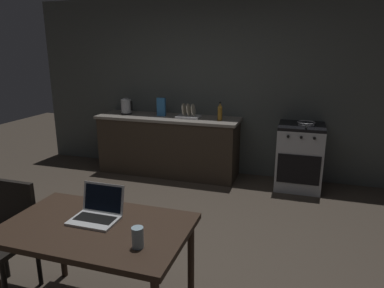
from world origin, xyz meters
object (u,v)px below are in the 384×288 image
dining_table (96,235)px  cereal_box (161,107)px  bottle (220,112)px  frying_pan (306,123)px  chair (8,231)px  stove_oven (299,156)px  electric_kettle (126,107)px  drinking_glass (138,237)px  laptop (97,213)px  dish_rack (189,115)px

dining_table → cereal_box: 3.13m
bottle → frying_pan: bottle is taller
chair → bottle: size_ratio=3.35×
stove_oven → bottle: (-1.12, -0.05, 0.57)m
electric_kettle → drinking_glass: electric_kettle is taller
dining_table → laptop: bearing=114.2°
stove_oven → bottle: bottle is taller
laptop → drinking_glass: (0.43, -0.24, 0.02)m
stove_oven → laptop: laptop is taller
electric_kettle → drinking_glass: bearing=-61.4°
drinking_glass → chair: bearing=169.4°
electric_kettle → cereal_box: (0.58, 0.02, 0.02)m
dining_table → dish_rack: 3.03m
dish_rack → frying_pan: bearing=-1.0°
dining_table → dish_rack: bearing=95.9°
bottle → stove_oven: bearing=2.4°
bottle → chair: bearing=-109.5°
chair → electric_kettle: 3.01m
electric_kettle → laptop: bearing=-66.1°
dining_table → cereal_box: bearing=104.0°
dish_rack → drinking_glass: bearing=-77.5°
drinking_glass → cereal_box: 3.38m
stove_oven → dining_table: stove_oven is taller
electric_kettle → dish_rack: electric_kettle is taller
dining_table → dish_rack: dish_rack is taller
bottle → cereal_box: (-0.92, 0.07, 0.01)m
stove_oven → electric_kettle: (-2.62, 0.00, 0.56)m
cereal_box → dish_rack: bearing=-2.6°
dining_table → bottle: bearing=86.7°
dining_table → bottle: 2.98m
bottle → dish_rack: 0.49m
cereal_box → dining_table: bearing=-76.0°
electric_kettle → bottle: (1.50, -0.05, 0.01)m
frying_pan → dish_rack: (-1.65, 0.03, 0.02)m
dining_table → chair: bearing=175.0°
bottle → electric_kettle: bearing=178.1°
dining_table → chair: 0.87m
electric_kettle → frying_pan: electric_kettle is taller
electric_kettle → bottle: bearing=-1.9°
drinking_glass → dish_rack: bearing=102.5°
dining_table → laptop: 0.15m
bottle → drinking_glass: 3.12m
frying_pan → bottle: bearing=-179.0°
frying_pan → cereal_box: size_ratio=1.48×
frying_pan → drinking_glass: frying_pan is taller
bottle → cereal_box: size_ratio=0.97×
dining_table → cereal_box: size_ratio=4.60×
stove_oven → dish_rack: dish_rack is taller
laptop → bottle: bottle is taller
dish_rack → laptop: bearing=-84.6°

